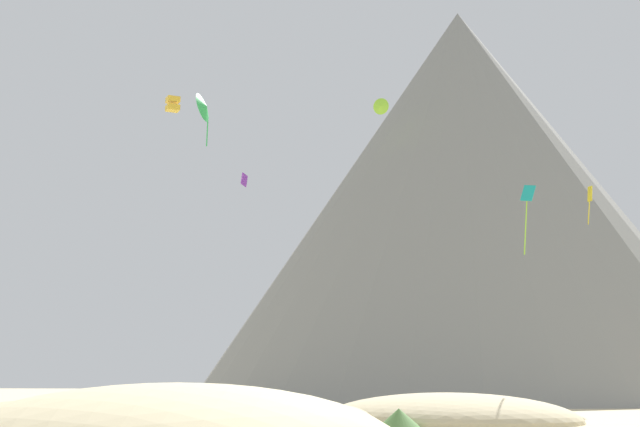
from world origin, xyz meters
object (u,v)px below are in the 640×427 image
(rock_massif, at_px, (454,209))
(kite_gold_high, at_px, (173,104))
(kite_lime_high, at_px, (380,106))
(kite_violet_mid, at_px, (244,180))
(kite_teal_mid, at_px, (527,203))
(kite_yellow_mid, at_px, (590,198))
(bush_low_patch, at_px, (399,418))
(kite_green_mid, at_px, (205,107))

(rock_massif, distance_m, kite_gold_high, 36.20)
(rock_massif, bearing_deg, kite_lime_high, -115.81)
(kite_violet_mid, xyz_separation_m, kite_teal_mid, (25.09, -21.58, -7.66))
(kite_lime_high, relative_size, kite_yellow_mid, 0.57)
(bush_low_patch, distance_m, kite_green_mid, 26.37)
(kite_yellow_mid, distance_m, kite_teal_mid, 18.92)
(bush_low_patch, relative_size, kite_violet_mid, 1.63)
(kite_green_mid, bearing_deg, bush_low_patch, -124.37)
(kite_green_mid, xyz_separation_m, kite_teal_mid, (20.93, 3.01, -6.77))
(bush_low_patch, bearing_deg, kite_gold_high, 124.19)
(kite_violet_mid, distance_m, kite_teal_mid, 33.97)
(kite_yellow_mid, bearing_deg, kite_gold_high, -81.85)
(kite_yellow_mid, bearing_deg, kite_violet_mid, -77.20)
(kite_lime_high, height_order, kite_teal_mid, kite_lime_high)
(rock_massif, relative_size, kite_yellow_mid, 22.34)
(kite_lime_high, distance_m, kite_teal_mid, 39.28)
(rock_massif, xyz_separation_m, kite_gold_high, (-28.33, -21.01, 8.17))
(kite_gold_high, height_order, kite_yellow_mid, kite_gold_high)
(kite_gold_high, bearing_deg, kite_green_mid, -100.28)
(kite_lime_high, xyz_separation_m, kite_gold_high, (-21.21, -6.30, -0.51))
(kite_yellow_mid, xyz_separation_m, kite_teal_mid, (-6.08, -17.51, -3.80))
(kite_lime_high, xyz_separation_m, kite_green_mid, (-7.82, -35.47, -11.04))
(kite_yellow_mid, height_order, kite_green_mid, kite_green_mid)
(bush_low_patch, height_order, kite_teal_mid, kite_teal_mid)
(kite_green_mid, bearing_deg, kite_lime_high, -8.74)
(kite_lime_high, xyz_separation_m, kite_teal_mid, (13.11, -32.46, -17.81))
(kite_gold_high, bearing_deg, bush_low_patch, -90.75)
(kite_lime_high, bearing_deg, kite_gold_high, -149.25)
(kite_yellow_mid, xyz_separation_m, kite_green_mid, (-27.01, -20.52, 2.97))
(rock_massif, relative_size, kite_lime_high, 39.26)
(kite_green_mid, bearing_deg, kite_violet_mid, 13.29)
(kite_lime_high, bearing_deg, rock_massif, 78.41)
(bush_low_patch, bearing_deg, kite_yellow_mid, 67.01)
(kite_teal_mid, bearing_deg, rock_massif, 173.19)
(bush_low_patch, distance_m, kite_lime_high, 55.87)
(kite_yellow_mid, relative_size, kite_teal_mid, 0.71)
(rock_massif, distance_m, kite_green_mid, 52.41)
(rock_massif, xyz_separation_m, kite_violet_mid, (-19.10, -25.59, -1.48))
(kite_lime_high, height_order, kite_gold_high, kite_lime_high)
(bush_low_patch, height_order, kite_yellow_mid, kite_yellow_mid)
(rock_massif, xyz_separation_m, kite_yellow_mid, (12.07, -29.66, -5.34))
(kite_lime_high, bearing_deg, kite_teal_mid, -53.79)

